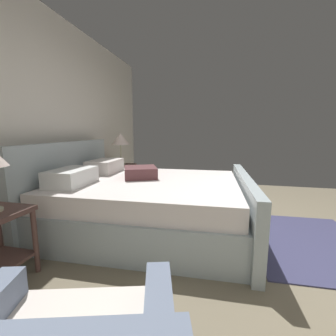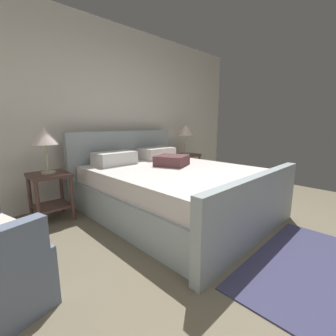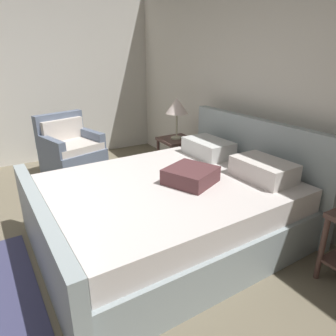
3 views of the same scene
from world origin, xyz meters
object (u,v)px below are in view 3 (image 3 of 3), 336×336
at_px(bed, 173,207).
at_px(armchair, 71,153).
at_px(nightstand_left, 176,152).
at_px(table_lamp_left, 177,107).

height_order(bed, armchair, bed).
bearing_deg(nightstand_left, armchair, -124.81).
xyz_separation_m(nightstand_left, armchair, (-0.88, -1.26, -0.06)).
height_order(table_lamp_left, armchair, table_lamp_left).
xyz_separation_m(nightstand_left, table_lamp_left, (-0.00, 0.00, 0.64)).
relative_size(nightstand_left, armchair, 0.67).
bearing_deg(nightstand_left, table_lamp_left, 135.00).
relative_size(bed, armchair, 2.67).
relative_size(bed, table_lamp_left, 4.28).
distance_m(table_lamp_left, armchair, 1.69).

